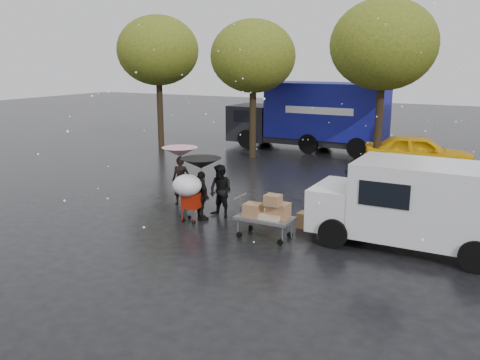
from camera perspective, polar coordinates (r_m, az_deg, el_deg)
The scene contains 14 objects.
ground at distance 14.72m, azimuth -4.03°, elevation -5.13°, with size 90.00×90.00×0.00m, color black.
person_pink at distance 16.70m, azimuth -6.67°, elevation -0.09°, with size 0.58×0.38×1.60m, color black.
person_middle at distance 15.29m, azimuth -2.18°, elevation -1.25°, with size 0.78×0.61×1.61m, color black.
person_black at distance 15.04m, azimuth -4.34°, elevation -1.79°, with size 0.87×0.36×1.48m, color black.
umbrella_pink at distance 16.50m, azimuth -6.76°, elevation 3.14°, with size 1.16×1.16×1.91m.
umbrella_black at distance 14.82m, azimuth -4.41°, elevation 1.88°, with size 1.20×1.20×1.87m.
vendor_cart at distance 13.47m, azimuth 3.11°, elevation -3.65°, with size 1.52×0.80×1.27m.
shopping_cart at distance 14.68m, azimuth -5.89°, elevation -0.89°, with size 0.84×0.84×1.46m.
white_van at distance 13.44m, azimuth 19.25°, elevation -2.52°, with size 4.91×2.18×2.20m.
blue_truck at distance 26.93m, azimuth 7.99°, elevation 7.10°, with size 8.30×2.60×3.50m.
box_ground_near at distance 14.57m, azimuth 7.50°, elevation -4.51°, with size 0.49×0.39×0.44m, color brown.
box_ground_far at distance 15.08m, azimuth 3.66°, elevation -3.94°, with size 0.47×0.36×0.36m, color brown.
yellow_taxi at distance 23.07m, azimuth 19.43°, elevation 2.94°, with size 1.84×4.56×1.56m, color yellow.
tree_row at distance 23.18m, azimuth 8.41°, elevation 14.16°, with size 21.60×4.40×7.12m.
Camera 1 is at (7.48, -11.78, 4.69)m, focal length 38.00 mm.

